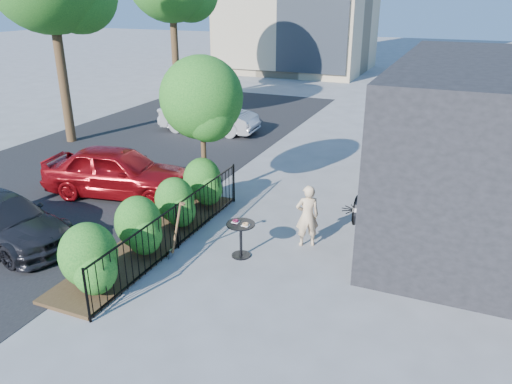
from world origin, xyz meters
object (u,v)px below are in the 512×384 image
at_px(car_red, 118,171).
at_px(car_silver, 209,116).
at_px(cafe_table, 241,234).
at_px(woman, 307,216).
at_px(patio_tree, 203,103).
at_px(car_darkgrey, 3,220).
at_px(shovel, 175,234).

distance_m(car_red, car_silver, 7.25).
bearing_deg(car_silver, cafe_table, -151.68).
distance_m(woman, car_red, 5.97).
height_order(woman, car_red, woman).
relative_size(patio_tree, car_darkgrey, 1.01).
height_order(woman, shovel, woman).
bearing_deg(shovel, patio_tree, 106.95).
bearing_deg(woman, patio_tree, -51.76).
bearing_deg(car_red, car_silver, -2.99).
bearing_deg(car_silver, patio_tree, -156.03).
xyz_separation_m(cafe_table, car_darkgrey, (-5.35, -1.55, 0.02)).
xyz_separation_m(car_red, car_darkgrey, (-0.61, -3.46, -0.15)).
distance_m(cafe_table, car_silver, 10.70).
relative_size(cafe_table, car_red, 0.20).
distance_m(woman, shovel, 2.99).
relative_size(cafe_table, shovel, 0.60).
distance_m(patio_tree, car_silver, 7.70).
distance_m(patio_tree, shovel, 3.98).
xyz_separation_m(woman, car_darkgrey, (-6.53, -2.62, -0.17)).
xyz_separation_m(car_red, car_silver, (-0.88, 7.20, -0.04)).
distance_m(patio_tree, cafe_table, 4.02).
xyz_separation_m(cafe_table, car_red, (-4.73, 1.91, 0.17)).
distance_m(shovel, car_red, 4.36).
xyz_separation_m(woman, shovel, (-2.41, -1.76, -0.11)).
height_order(cafe_table, shovel, shovel).
bearing_deg(car_silver, woman, -143.14).
relative_size(car_red, car_darkgrey, 1.08).
xyz_separation_m(patio_tree, car_silver, (-3.40, 6.58, -2.09)).
distance_m(woman, car_darkgrey, 7.03).
relative_size(patio_tree, cafe_table, 4.63).
bearing_deg(woman, car_red, -36.66).
xyz_separation_m(patio_tree, car_darkgrey, (-3.13, -4.08, -2.20)).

